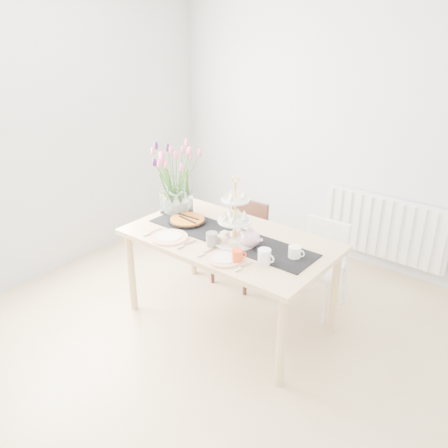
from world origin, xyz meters
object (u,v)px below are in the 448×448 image
Objects in this scene: plate_right at (225,258)px; chair_brown at (244,236)px; mug_white at (264,257)px; radiator at (385,228)px; mug_grey at (212,239)px; tulip_vase at (175,168)px; dining_table at (229,246)px; mug_orange at (237,256)px; plate_left at (169,237)px; cake_stand at (235,226)px; teapot at (250,239)px; tart_tin at (187,221)px; cream_jug at (295,252)px; chair_white at (321,259)px.

chair_brown is at bearing 118.74° from plate_right.
chair_brown is 6.96× the size of mug_white.
radiator is 1.92m from mug_grey.
tulip_vase is 7.06× the size of mug_grey.
mug_orange reaches higher than dining_table.
mug_white reaches higher than plate_left.
teapot is (0.13, 0.01, -0.06)m from cake_stand.
plate_left is at bearing -52.67° from tulip_vase.
dining_table is 0.36m from plate_right.
tart_tin is 0.89m from mug_white.
radiator and dining_table have the same top height.
tart_tin is 1.11× the size of plate_left.
mug_grey is 0.46m from mug_white.
cake_stand is at bearing -5.56° from tart_tin.
mug_grey is (-0.66, -1.77, 0.35)m from radiator.
plate_right is at bearing -57.02° from dining_table.
mug_grey is at bearing -110.41° from radiator.
cake_stand reaches higher than plate_left.
cake_stand is at bearing -108.67° from radiator.
mug_grey is (0.42, -0.19, 0.03)m from tart_tin.
mug_orange is at bearing -147.57° from mug_white.
tart_tin reaches higher than plate_right.
tulip_vase reaches higher than radiator.
tulip_vase is 2.33× the size of tart_tin.
radiator is 11.11× the size of mug_white.
radiator is 2.14m from plate_left.
plate_left is at bearing -166.09° from cream_jug.
plate_left is (-0.57, -0.26, -0.06)m from teapot.
radiator is at bearing 83.93° from teapot.
cream_jug is at bearing 1.21° from tart_tin.
chair_white is 8.24× the size of mug_orange.
cake_stand is 0.48m from cream_jug.
radiator is 2.08m from tulip_vase.
dining_table is 0.27m from teapot.
plate_left is at bearing -73.48° from tart_tin.
mug_white is (-0.12, -0.20, 0.01)m from cream_jug.
teapot is 0.63m from plate_left.
mug_orange reaches higher than chair_white.
cake_stand reaches higher than teapot.
plate_right is (0.50, -0.92, 0.33)m from chair_brown.
cake_stand is 1.52× the size of tart_tin.
mug_grey reaches higher than plate_left.
cake_stand is at bearing -119.05° from chair_white.
teapot is (-0.23, -0.71, 0.39)m from chair_white.
cake_stand reaches higher than chair_brown.
mug_orange is (0.19, -0.23, -0.09)m from cake_stand.
plate_right is (0.54, 0.00, -0.00)m from plate_left.
mug_grey is 0.24m from plate_right.
tulip_vase is at bearing 170.84° from cream_jug.
plate_right is (0.21, -0.11, -0.04)m from mug_grey.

